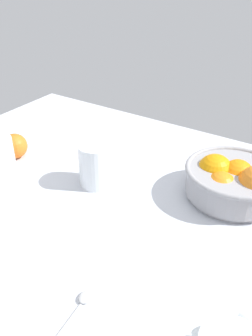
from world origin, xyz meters
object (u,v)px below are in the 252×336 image
at_px(loose_orange_1, 14,146).
at_px(fruit_bowl, 233,181).
at_px(second_glass, 96,167).
at_px(spoon, 75,312).

bearing_deg(loose_orange_1, fruit_bowl, 13.98).
bearing_deg(second_glass, fruit_bowl, 22.42).
relative_size(fruit_bowl, second_glass, 2.10).
bearing_deg(loose_orange_1, second_glass, 3.83).
relative_size(second_glass, loose_orange_1, 1.57).
height_order(fruit_bowl, second_glass, second_glass).
relative_size(fruit_bowl, loose_orange_1, 3.29).
bearing_deg(spoon, second_glass, 121.67).
height_order(loose_orange_1, spoon, loose_orange_1).
bearing_deg(second_glass, spoon, -58.33).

